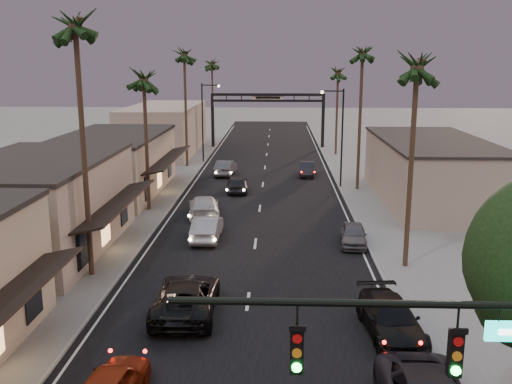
# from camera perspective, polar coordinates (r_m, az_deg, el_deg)

# --- Properties ---
(ground) EXTENTS (200.00, 200.00, 0.00)m
(ground) POSITION_cam_1_polar(r_m,az_deg,el_deg) (48.01, 0.50, -0.76)
(ground) COLOR slate
(ground) RESTS_ON ground
(road) EXTENTS (14.00, 120.00, 0.02)m
(road) POSITION_cam_1_polar(r_m,az_deg,el_deg) (52.88, 0.66, 0.52)
(road) COLOR black
(road) RESTS_ON ground
(sidewalk_left) EXTENTS (5.00, 92.00, 0.12)m
(sidewalk_left) POSITION_cam_1_polar(r_m,az_deg,el_deg) (60.69, -8.17, 2.05)
(sidewalk_left) COLOR slate
(sidewalk_left) RESTS_ON ground
(sidewalk_right) EXTENTS (5.00, 92.00, 0.12)m
(sidewalk_right) POSITION_cam_1_polar(r_m,az_deg,el_deg) (60.26, 9.91, 1.91)
(sidewalk_right) COLOR slate
(sidewalk_right) RESTS_ON ground
(storefront_mid) EXTENTS (8.00, 14.00, 5.50)m
(storefront_mid) POSITION_cam_1_polar(r_m,az_deg,el_deg) (36.68, -20.95, -1.49)
(storefront_mid) COLOR gray
(storefront_mid) RESTS_ON ground
(storefront_far) EXTENTS (8.00, 16.00, 5.00)m
(storefront_far) POSITION_cam_1_polar(r_m,az_deg,el_deg) (51.48, -14.07, 2.62)
(storefront_far) COLOR tan
(storefront_far) RESTS_ON ground
(storefront_dist) EXTENTS (8.00, 20.00, 6.00)m
(storefront_dist) POSITION_cam_1_polar(r_m,az_deg,el_deg) (73.54, -9.14, 6.21)
(storefront_dist) COLOR gray
(storefront_dist) RESTS_ON ground
(building_right) EXTENTS (8.00, 18.00, 5.00)m
(building_right) POSITION_cam_1_polar(r_m,az_deg,el_deg) (49.12, 17.07, 1.96)
(building_right) COLOR gray
(building_right) RESTS_ON ground
(traffic_signal) EXTENTS (8.51, 0.22, 7.80)m
(traffic_signal) POSITION_cam_1_polar(r_m,az_deg,el_deg) (13.06, 22.15, -16.57)
(traffic_signal) COLOR black
(traffic_signal) RESTS_ON ground
(arch) EXTENTS (15.20, 0.40, 7.27)m
(arch) POSITION_cam_1_polar(r_m,az_deg,el_deg) (76.87, 1.18, 8.54)
(arch) COLOR black
(arch) RESTS_ON ground
(streetlight_right) EXTENTS (2.13, 0.30, 9.00)m
(streetlight_right) POSITION_cam_1_polar(r_m,az_deg,el_deg) (52.28, 8.32, 6.16)
(streetlight_right) COLOR black
(streetlight_right) RESTS_ON ground
(streetlight_left) EXTENTS (2.13, 0.30, 9.00)m
(streetlight_left) POSITION_cam_1_polar(r_m,az_deg,el_deg) (65.45, -5.14, 7.57)
(streetlight_left) COLOR black
(streetlight_left) RESTS_ON ground
(palm_lb) EXTENTS (3.20, 3.20, 15.20)m
(palm_lb) POSITION_cam_1_polar(r_m,az_deg,el_deg) (30.41, -17.68, 16.22)
(palm_lb) COLOR #38281C
(palm_lb) RESTS_ON ground
(palm_lc) EXTENTS (3.20, 3.20, 12.20)m
(palm_lc) POSITION_cam_1_polar(r_m,az_deg,el_deg) (43.80, -11.19, 11.53)
(palm_lc) COLOR #38281C
(palm_lc) RESTS_ON ground
(palm_ld) EXTENTS (3.20, 3.20, 14.20)m
(palm_ld) POSITION_cam_1_polar(r_m,az_deg,el_deg) (62.46, -7.20, 13.78)
(palm_ld) COLOR #38281C
(palm_ld) RESTS_ON ground
(palm_ra) EXTENTS (3.20, 3.20, 13.20)m
(palm_ra) POSITION_cam_1_polar(r_m,az_deg,el_deg) (31.49, 15.86, 12.65)
(palm_ra) COLOR #38281C
(palm_ra) RESTS_ON ground
(palm_rb) EXTENTS (3.20, 3.20, 14.20)m
(palm_rb) POSITION_cam_1_polar(r_m,az_deg,el_deg) (51.17, 10.63, 13.89)
(palm_rb) COLOR #38281C
(palm_rb) RESTS_ON ground
(palm_rc) EXTENTS (3.20, 3.20, 12.20)m
(palm_rc) POSITION_cam_1_polar(r_m,az_deg,el_deg) (71.02, 8.22, 12.05)
(palm_rc) COLOR #38281C
(palm_rc) RESTS_ON ground
(palm_far) EXTENTS (3.20, 3.20, 13.20)m
(palm_far) POSITION_cam_1_polar(r_m,az_deg,el_deg) (85.20, -4.43, 12.91)
(palm_far) COLOR #38281C
(palm_far) RESTS_ON ground
(oncoming_pickup) EXTENTS (2.83, 5.94, 1.64)m
(oncoming_pickup) POSITION_cam_1_polar(r_m,az_deg,el_deg) (26.67, -6.98, -10.37)
(oncoming_pickup) COLOR black
(oncoming_pickup) RESTS_ON ground
(oncoming_silver) EXTENTS (1.69, 4.74, 1.56)m
(oncoming_silver) POSITION_cam_1_polar(r_m,az_deg,el_deg) (37.27, -4.92, -3.59)
(oncoming_silver) COLOR #98989D
(oncoming_silver) RESTS_ON ground
(oncoming_white) EXTENTS (2.94, 5.70, 1.58)m
(oncoming_white) POSITION_cam_1_polar(r_m,az_deg,el_deg) (42.64, -5.23, -1.47)
(oncoming_white) COLOR #B0B0B0
(oncoming_white) RESTS_ON ground
(oncoming_dgrey) EXTENTS (2.14, 4.56, 1.51)m
(oncoming_dgrey) POSITION_cam_1_polar(r_m,az_deg,el_deg) (50.70, -1.90, 0.84)
(oncoming_dgrey) COLOR black
(oncoming_dgrey) RESTS_ON ground
(oncoming_grey_far) EXTENTS (2.02, 4.78, 1.53)m
(oncoming_grey_far) POSITION_cam_1_polar(r_m,az_deg,el_deg) (58.39, -3.07, 2.44)
(oncoming_grey_far) COLOR #46454A
(oncoming_grey_far) RESTS_ON ground
(curbside_black) EXTENTS (2.60, 5.37, 1.51)m
(curbside_black) POSITION_cam_1_polar(r_m,az_deg,el_deg) (25.18, 13.34, -12.26)
(curbside_black) COLOR black
(curbside_black) RESTS_ON ground
(curbside_grey) EXTENTS (1.95, 4.11, 1.36)m
(curbside_grey) POSITION_cam_1_polar(r_m,az_deg,el_deg) (36.56, 9.71, -4.22)
(curbside_grey) COLOR #4E4E53
(curbside_grey) RESTS_ON ground
(curbside_far) EXTENTS (1.72, 4.29, 1.39)m
(curbside_far) POSITION_cam_1_polar(r_m,az_deg,el_deg) (58.21, 5.12, 2.30)
(curbside_far) COLOR black
(curbside_far) RESTS_ON ground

